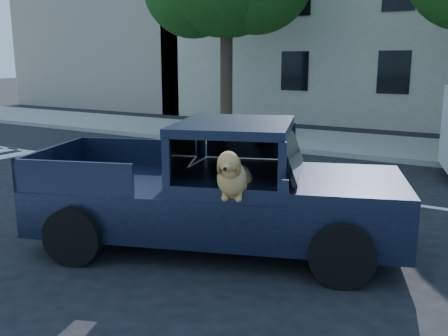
# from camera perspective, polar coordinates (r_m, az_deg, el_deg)

# --- Properties ---
(ground) EXTENTS (120.00, 120.00, 0.00)m
(ground) POSITION_cam_1_polar(r_m,az_deg,el_deg) (8.54, -9.64, -6.09)
(ground) COLOR black
(ground) RESTS_ON ground
(far_sidewalk) EXTENTS (60.00, 4.00, 0.15)m
(far_sidewalk) POSITION_cam_1_polar(r_m,az_deg,el_deg) (16.42, 11.65, 2.96)
(far_sidewalk) COLOR gray
(far_sidewalk) RESTS_ON ground
(lane_stripes) EXTENTS (21.60, 0.14, 0.01)m
(lane_stripes) POSITION_cam_1_polar(r_m,az_deg,el_deg) (10.43, 11.31, -2.74)
(lane_stripes) COLOR silver
(lane_stripes) RESTS_ON ground
(building_left) EXTENTS (12.00, 6.00, 8.00)m
(building_left) POSITION_cam_1_polar(r_m,az_deg,el_deg) (30.44, -11.35, 14.57)
(building_left) COLOR tan
(building_left) RESTS_ON ground
(pickup_truck) EXTENTS (5.49, 3.59, 1.83)m
(pickup_truck) POSITION_cam_1_polar(r_m,az_deg,el_deg) (7.17, -1.44, -4.30)
(pickup_truck) COLOR black
(pickup_truck) RESTS_ON ground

